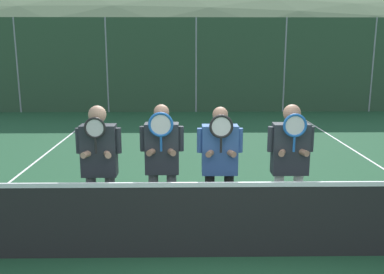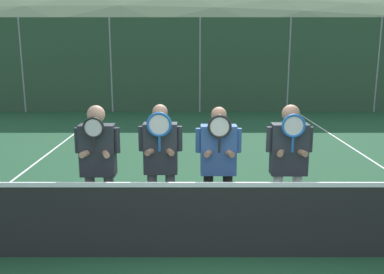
{
  "view_description": "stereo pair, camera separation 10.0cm",
  "coord_description": "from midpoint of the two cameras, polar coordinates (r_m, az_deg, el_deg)",
  "views": [
    {
      "loc": [
        -0.4,
        -4.72,
        2.49
      ],
      "look_at": [
        -0.31,
        0.87,
        1.29
      ],
      "focal_mm": 40.0,
      "sensor_mm": 36.0,
      "label": 1
    },
    {
      "loc": [
        -0.3,
        -4.72,
        2.49
      ],
      "look_at": [
        -0.31,
        0.87,
        1.29
      ],
      "focal_mm": 40.0,
      "sensor_mm": 36.0,
      "label": 2
    }
  ],
  "objects": [
    {
      "name": "car_left_of_center",
      "position": [
        19.24,
        2.39,
        7.33
      ],
      "size": [
        4.33,
        1.98,
        1.7
      ],
      "color": "#B2B7BC",
      "rests_on": "ground_plane"
    },
    {
      "name": "player_center_left",
      "position": [
        5.62,
        -4.52,
        -2.94
      ],
      "size": [
        0.57,
        0.34,
        1.75
      ],
      "color": "#56565B",
      "rests_on": "ground_plane"
    },
    {
      "name": "player_rightmost",
      "position": [
        5.69,
        12.43,
        -2.75
      ],
      "size": [
        0.6,
        0.34,
        1.76
      ],
      "color": "white",
      "rests_on": "ground_plane"
    },
    {
      "name": "car_far_left",
      "position": [
        20.03,
        -13.16,
        7.31
      ],
      "size": [
        4.79,
        1.93,
        1.77
      ],
      "color": "slate",
      "rests_on": "ground_plane"
    },
    {
      "name": "fence_back",
      "position": [
        16.13,
        0.37,
        9.5
      ],
      "size": [
        19.95,
        0.06,
        3.48
      ],
      "color": "gray",
      "rests_on": "ground_plane"
    },
    {
      "name": "clubhouse_building",
      "position": [
        24.02,
        -3.61,
        10.32
      ],
      "size": [
        16.16,
        5.5,
        3.41
      ],
      "color": "tan",
      "rests_on": "ground_plane"
    },
    {
      "name": "hill_distant",
      "position": [
        65.13,
        -0.57,
        9.98
      ],
      "size": [
        114.83,
        63.79,
        22.33
      ],
      "color": "#5B7551",
      "rests_on": "ground_plane"
    },
    {
      "name": "court_line_left_sideline",
      "position": [
        8.76,
        -23.23,
        -5.35
      ],
      "size": [
        0.05,
        16.0,
        0.01
      ],
      "primitive_type": "cube",
      "color": "white",
      "rests_on": "ground_plane"
    },
    {
      "name": "player_leftmost",
      "position": [
        5.63,
        -12.75,
        -3.03
      ],
      "size": [
        0.58,
        0.34,
        1.75
      ],
      "color": "#56565B",
      "rests_on": "ground_plane"
    },
    {
      "name": "car_center",
      "position": [
        20.65,
        17.24,
        7.17
      ],
      "size": [
        4.72,
        2.1,
        1.72
      ],
      "color": "#B2B7BC",
      "rests_on": "ground_plane"
    },
    {
      "name": "ground_plane",
      "position": [
        5.35,
        3.05,
        -15.64
      ],
      "size": [
        120.0,
        120.0,
        0.0
      ],
      "primitive_type": "plane",
      "color": "#1E4C2D"
    },
    {
      "name": "player_center_right",
      "position": [
        5.63,
        3.2,
        -3.04
      ],
      "size": [
        0.6,
        0.34,
        1.72
      ],
      "color": "black",
      "rests_on": "ground_plane"
    },
    {
      "name": "tennis_net",
      "position": [
        5.14,
        3.12,
        -10.85
      ],
      "size": [
        9.88,
        0.09,
        1.04
      ],
      "color": "gray",
      "rests_on": "ground_plane"
    }
  ]
}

